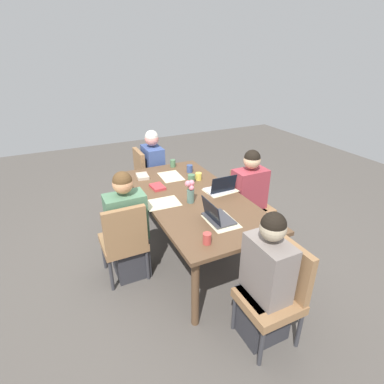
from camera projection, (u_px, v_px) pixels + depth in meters
name	position (u px, v px, depth m)	size (l,w,h in m)	color
ground_plane	(192.00, 251.00, 3.72)	(10.00, 10.00, 0.00)	#4C4742
dining_table	(192.00, 202.00, 3.43)	(2.11, 1.04, 0.75)	brown
chair_head_right_left_near	(277.00, 290.00, 2.44)	(0.44, 0.44, 0.90)	olive
person_head_right_left_near	(265.00, 285.00, 2.45)	(0.40, 0.36, 1.19)	#2D2D33
chair_far_left_mid	(249.00, 200.00, 3.86)	(0.44, 0.44, 0.90)	olive
person_far_left_mid	(248.00, 202.00, 3.76)	(0.36, 0.40, 1.19)	#2D2D33
chair_near_left_far	(124.00, 239.00, 3.09)	(0.44, 0.44, 0.90)	olive
person_near_left_far	(128.00, 231.00, 3.16)	(0.36, 0.40, 1.19)	#2D2D33
chair_head_left_right_near	(148.00, 175.00, 4.60)	(0.44, 0.44, 0.90)	olive
person_head_left_right_near	(154.00, 174.00, 4.57)	(0.40, 0.36, 1.19)	#2D2D33
flower_vase	(190.00, 190.00, 3.20)	(0.08, 0.11, 0.26)	#4C6B60
placemat_head_right_left_near	(221.00, 221.00, 2.90)	(0.36, 0.26, 0.00)	beige
placemat_far_left_mid	(221.00, 190.00, 3.52)	(0.36, 0.26, 0.00)	beige
placemat_near_left_far	(162.00, 203.00, 3.24)	(0.36, 0.26, 0.00)	beige
placemat_head_left_right_near	(171.00, 176.00, 3.90)	(0.36, 0.26, 0.00)	beige
laptop_head_right_left_near	(216.00, 216.00, 2.91)	(0.32, 0.22, 0.21)	#38383D
laptop_far_left_mid	(221.00, 188.00, 3.47)	(0.22, 0.32, 0.21)	silver
coffee_mug_near_left	(207.00, 238.00, 2.56)	(0.07, 0.07, 0.10)	#AD3D38
coffee_mug_near_right	(190.00, 169.00, 4.02)	(0.08, 0.08, 0.10)	#33477A
coffee_mug_centre_left	(191.00, 179.00, 3.72)	(0.09, 0.09, 0.10)	#47704C
coffee_mug_centre_right	(173.00, 163.00, 4.20)	(0.07, 0.07, 0.10)	#47704C
coffee_mug_far_left	(198.00, 176.00, 3.79)	(0.08, 0.08, 0.09)	#DBC64C
book_red_cover	(142.00, 176.00, 3.86)	(0.20, 0.14, 0.04)	#B2A38E
book_blue_cover	(157.00, 187.00, 3.58)	(0.20, 0.14, 0.03)	#B73338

